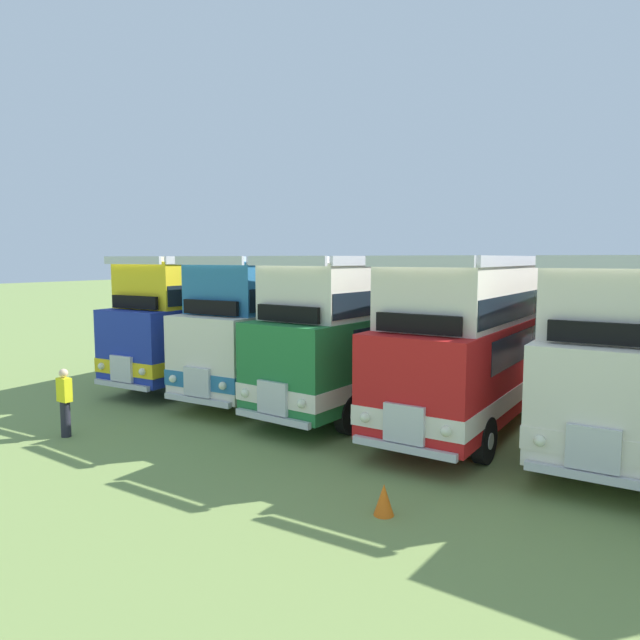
# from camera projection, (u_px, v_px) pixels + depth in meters

# --- Properties ---
(ground_plane) EXTENTS (200.00, 200.00, 0.00)m
(ground_plane) POSITION_uv_depth(u_px,v_px,m) (546.00, 426.00, 15.51)
(ground_plane) COLOR #7A934C
(bus_first_in_row) EXTENTS (3.10, 9.94, 4.52)m
(bus_first_in_row) POSITION_uv_depth(u_px,v_px,m) (226.00, 314.00, 21.91)
(bus_first_in_row) COLOR #1E339E
(bus_first_in_row) RESTS_ON ground
(bus_second_in_row) EXTENTS (3.06, 10.13, 4.52)m
(bus_second_in_row) POSITION_uv_depth(u_px,v_px,m) (298.00, 319.00, 20.08)
(bus_second_in_row) COLOR silver
(bus_second_in_row) RESTS_ON ground
(bus_third_in_row) EXTENTS (3.02, 10.17, 4.52)m
(bus_third_in_row) POSITION_uv_depth(u_px,v_px,m) (380.00, 326.00, 18.01)
(bus_third_in_row) COLOR #237538
(bus_third_in_row) RESTS_ON ground
(bus_fourth_in_row) EXTENTS (2.65, 10.83, 4.52)m
(bus_fourth_in_row) POSITION_uv_depth(u_px,v_px,m) (488.00, 334.00, 16.28)
(bus_fourth_in_row) COLOR red
(bus_fourth_in_row) RESTS_ON ground
(bus_fifth_in_row) EXTENTS (2.84, 10.14, 4.52)m
(bus_fifth_in_row) POSITION_uv_depth(u_px,v_px,m) (622.00, 343.00, 14.48)
(bus_fifth_in_row) COLOR silver
(bus_fifth_in_row) RESTS_ON ground
(cone_mid_row) EXTENTS (0.36, 0.36, 0.56)m
(cone_mid_row) POSITION_uv_depth(u_px,v_px,m) (384.00, 500.00, 10.12)
(cone_mid_row) COLOR orange
(cone_mid_row) RESTS_ON ground
(marshal_person) EXTENTS (0.36, 0.24, 1.73)m
(marshal_person) POSITION_uv_depth(u_px,v_px,m) (65.00, 402.00, 14.51)
(marshal_person) COLOR #23232D
(marshal_person) RESTS_ON ground
(rope_fence_line) EXTENTS (29.48, 0.08, 1.05)m
(rope_fence_line) POSITION_uv_depth(u_px,v_px,m) (605.00, 349.00, 24.30)
(rope_fence_line) COLOR #8C704C
(rope_fence_line) RESTS_ON ground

